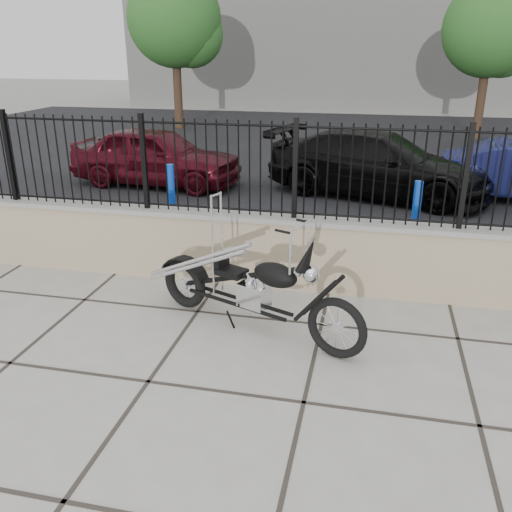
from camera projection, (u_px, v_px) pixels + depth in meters
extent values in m
plane|color=#99968E|center=(148.00, 382.00, 5.19)|extent=(90.00, 90.00, 0.00)
plane|color=black|center=(311.00, 151.00, 16.56)|extent=(30.00, 30.00, 0.00)
cube|color=gray|center=(220.00, 247.00, 7.29)|extent=(14.00, 0.36, 0.96)
cube|color=black|center=(217.00, 167.00, 6.89)|extent=(14.00, 0.08, 1.20)
cube|color=beige|center=(347.00, 25.00, 27.84)|extent=(22.00, 6.00, 8.00)
imported|color=#430913|center=(156.00, 156.00, 12.30)|extent=(4.00, 1.89, 1.32)
imported|color=black|center=(377.00, 164.00, 11.40)|extent=(5.00, 3.13, 1.35)
cylinder|color=blue|center=(171.00, 197.00, 9.39)|extent=(0.17, 0.17, 1.12)
cylinder|color=#0C63BA|center=(416.00, 216.00, 8.40)|extent=(0.16, 0.16, 1.09)
cylinder|color=#382619|center=(178.00, 85.00, 20.63)|extent=(0.32, 0.32, 3.23)
sphere|color=#27682B|center=(174.00, 14.00, 19.73)|extent=(3.44, 3.44, 3.44)
cylinder|color=#382619|center=(482.00, 95.00, 18.29)|extent=(0.29, 0.29, 2.91)
sphere|color=#2B732F|center=(492.00, 23.00, 17.48)|extent=(3.11, 3.11, 3.11)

